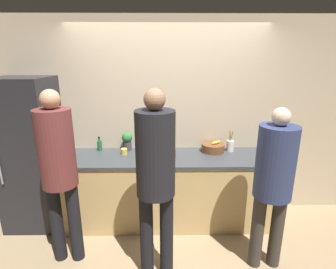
{
  "coord_description": "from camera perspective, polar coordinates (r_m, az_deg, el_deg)",
  "views": [
    {
      "loc": [
        -0.04,
        -2.67,
        2.1
      ],
      "look_at": [
        0.0,
        0.16,
        1.26
      ],
      "focal_mm": 28.0,
      "sensor_mm": 36.0,
      "label": 1
    }
  ],
  "objects": [
    {
      "name": "ground_plane",
      "position": [
        3.4,
        0.04,
        -21.63
      ],
      "size": [
        14.0,
        14.0,
        0.0
      ],
      "primitive_type": "plane",
      "color": "#9E8460"
    },
    {
      "name": "wall_back",
      "position": [
        3.5,
        -0.13,
        3.31
      ],
      "size": [
        5.2,
        0.06,
        2.6
      ],
      "color": "#C6B293",
      "rests_on": "ground_plane"
    },
    {
      "name": "counter",
      "position": [
        3.48,
        -0.05,
        -11.68
      ],
      "size": [
        2.62,
        0.72,
        0.91
      ],
      "color": "tan",
      "rests_on": "ground_plane"
    },
    {
      "name": "refrigerator",
      "position": [
        3.68,
        -27.66,
        -3.83
      ],
      "size": [
        0.65,
        0.66,
        1.88
      ],
      "color": "#232328",
      "rests_on": "ground_plane"
    },
    {
      "name": "person_left",
      "position": [
        2.78,
        -22.75,
        -6.15
      ],
      "size": [
        0.34,
        0.34,
        1.83
      ],
      "color": "black",
      "rests_on": "ground_plane"
    },
    {
      "name": "person_center",
      "position": [
        2.38,
        -2.71,
        -8.01
      ],
      "size": [
        0.35,
        0.35,
        1.86
      ],
      "color": "black",
      "rests_on": "ground_plane"
    },
    {
      "name": "person_right",
      "position": [
        2.72,
        22.02,
        -8.52
      ],
      "size": [
        0.36,
        0.36,
        1.68
      ],
      "color": "#38332D",
      "rests_on": "ground_plane"
    },
    {
      "name": "fruit_bowl",
      "position": [
        3.47,
        9.78,
        -2.81
      ],
      "size": [
        0.3,
        0.3,
        0.14
      ],
      "color": "brown",
      "rests_on": "counter"
    },
    {
      "name": "utensil_crock",
      "position": [
        3.52,
        13.38,
        -2.33
      ],
      "size": [
        0.09,
        0.09,
        0.28
      ],
      "color": "silver",
      "rests_on": "counter"
    },
    {
      "name": "bottle_green",
      "position": [
        3.58,
        -14.67,
        -2.23
      ],
      "size": [
        0.06,
        0.06,
        0.19
      ],
      "color": "#236033",
      "rests_on": "counter"
    },
    {
      "name": "bottle_dark",
      "position": [
        3.42,
        -5.63,
        -2.64
      ],
      "size": [
        0.05,
        0.05,
        0.18
      ],
      "color": "#333338",
      "rests_on": "counter"
    },
    {
      "name": "bottle_clear",
      "position": [
        3.38,
        19.6,
        -4.04
      ],
      "size": [
        0.05,
        0.05,
        0.15
      ],
      "color": "silver",
      "rests_on": "counter"
    },
    {
      "name": "cup_red",
      "position": [
        3.24,
        0.97,
        -4.06
      ],
      "size": [
        0.08,
        0.08,
        0.1
      ],
      "color": "#A33D33",
      "rests_on": "counter"
    },
    {
      "name": "cup_yellow",
      "position": [
        3.37,
        -9.54,
        -3.67
      ],
      "size": [
        0.08,
        0.08,
        0.08
      ],
      "color": "gold",
      "rests_on": "counter"
    },
    {
      "name": "potted_plant",
      "position": [
        3.49,
        -8.88,
        -1.28
      ],
      "size": [
        0.14,
        0.14,
        0.24
      ],
      "color": "#3D3D42",
      "rests_on": "counter"
    }
  ]
}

